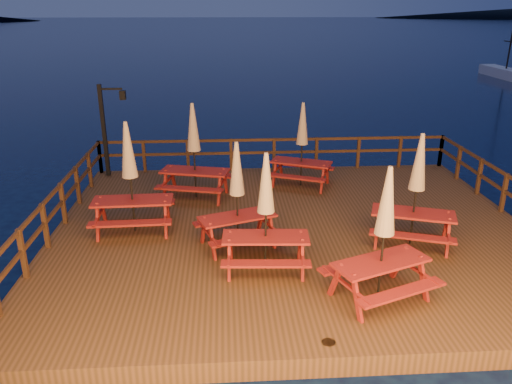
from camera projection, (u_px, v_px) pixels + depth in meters
ground at (292, 242)px, 12.82m from camera, size 500.00×500.00×0.00m
deck at (292, 235)px, 12.75m from camera, size 12.00×10.00×0.40m
deck_piles at (292, 252)px, 12.93m from camera, size 11.44×9.44×1.40m
railing at (285, 177)px, 14.07m from camera, size 11.80×9.75×1.10m
lamp_post at (108, 122)px, 15.97m from camera, size 0.85×0.18×3.00m
sailboat at (509, 74)px, 40.89m from camera, size 1.47×7.86×11.64m
picnic_table_0 at (130, 176)px, 12.02m from camera, size 1.99×1.66×2.78m
picnic_table_1 at (302, 143)px, 15.20m from camera, size 2.27×2.10×2.61m
picnic_table_2 at (384, 233)px, 9.18m from camera, size 2.30×2.12×2.66m
picnic_table_3 at (416, 188)px, 11.36m from camera, size 2.28×2.07×2.68m
picnic_table_4 at (266, 211)px, 10.24m from camera, size 1.90×1.60×2.59m
picnic_table_5 at (194, 150)px, 14.21m from camera, size 2.27×2.02×2.78m
picnic_table_6 at (237, 193)px, 11.31m from camera, size 2.15×1.96×2.51m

